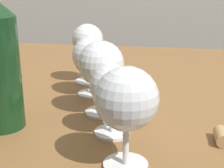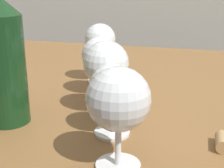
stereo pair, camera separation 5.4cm
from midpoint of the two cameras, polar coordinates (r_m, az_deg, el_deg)
dining_table at (r=0.84m, az=8.76°, el=-6.81°), size 1.23×0.94×0.76m
wine_glass_rose at (r=0.44m, az=4.68°, el=-3.01°), size 0.09×0.09×0.15m
wine_glass_amber at (r=0.54m, az=2.85°, el=-0.79°), size 0.07×0.07×0.12m
wine_glass_chardonnay at (r=0.62m, az=1.45°, el=3.29°), size 0.09×0.09×0.15m
wine_glass_merlot at (r=0.73m, az=0.12°, el=4.70°), size 0.08×0.08×0.13m
wine_glass_empty at (r=0.82m, az=-0.17°, el=7.34°), size 0.08×0.08×0.15m
wine_bottle at (r=0.60m, az=-15.92°, el=4.46°), size 0.08×0.08×0.33m
cork at (r=0.56m, az=21.22°, el=-9.38°), size 0.02×0.04×0.02m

